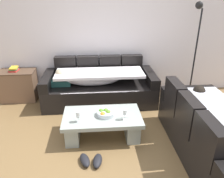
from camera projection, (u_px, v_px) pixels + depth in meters
ground_plane at (119, 152)px, 3.20m from camera, size 14.00×14.00×0.00m
back_wall at (108, 31)px, 4.60m from camera, size 9.00×0.10×2.70m
couch_along_wall at (98, 87)px, 4.52m from camera, size 2.23×0.92×0.88m
couch_near_window at (210, 132)px, 3.08m from camera, size 0.92×2.01×0.88m
coffee_table at (102, 123)px, 3.46m from camera, size 1.20×0.68×0.38m
fruit_bowl at (106, 113)px, 3.38m from camera, size 0.28×0.28×0.10m
wine_glass_near_left at (78, 115)px, 3.19m from camera, size 0.07×0.07×0.17m
wine_glass_near_right at (125, 113)px, 3.25m from camera, size 0.07×0.07×0.17m
open_magazine at (119, 113)px, 3.44m from camera, size 0.30×0.24×0.01m
side_cabinet at (19, 85)px, 4.61m from camera, size 0.72×0.44×0.64m
book_stack_on_cabinet at (14, 69)px, 4.46m from camera, size 0.17×0.21×0.08m
floor_lamp at (195, 45)px, 4.46m from camera, size 0.33×0.31×1.95m
pair_of_shoes at (91, 160)px, 2.98m from camera, size 0.34×0.32×0.09m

